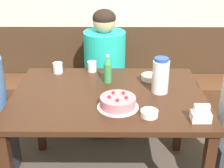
% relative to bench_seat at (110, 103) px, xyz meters
% --- Properties ---
extents(bench_seat, '(2.37, 0.38, 0.47)m').
position_rel_bench_seat_xyz_m(bench_seat, '(0.00, 0.00, 0.00)').
color(bench_seat, '#56331E').
rests_on(bench_seat, ground_plane).
extents(dining_table, '(1.29, 0.92, 0.75)m').
position_rel_bench_seat_xyz_m(dining_table, '(0.00, -0.83, 0.43)').
color(dining_table, '#381E11').
rests_on(dining_table, ground_plane).
extents(birthday_cake, '(0.26, 0.26, 0.09)m').
position_rel_bench_seat_xyz_m(birthday_cake, '(0.06, -1.01, 0.55)').
color(birthday_cake, white).
rests_on(birthday_cake, dining_table).
extents(water_pitcher, '(0.11, 0.11, 0.25)m').
position_rel_bench_seat_xyz_m(water_pitcher, '(0.35, -0.80, 0.64)').
color(water_pitcher, white).
rests_on(water_pitcher, dining_table).
extents(soju_bottle, '(0.06, 0.06, 0.21)m').
position_rel_bench_seat_xyz_m(soju_bottle, '(-0.01, -0.64, 0.62)').
color(soju_bottle, '#388E4C').
rests_on(soju_bottle, dining_table).
extents(napkin_holder, '(0.11, 0.08, 0.11)m').
position_rel_bench_seat_xyz_m(napkin_holder, '(0.53, -1.17, 0.56)').
color(napkin_holder, white).
rests_on(napkin_holder, dining_table).
extents(bowl_soup_white, '(0.13, 0.13, 0.04)m').
position_rel_bench_seat_xyz_m(bowl_soup_white, '(0.31, -0.59, 0.54)').
color(bowl_soup_white, white).
rests_on(bowl_soup_white, dining_table).
extents(bowl_rice_small, '(0.10, 0.10, 0.04)m').
position_rel_bench_seat_xyz_m(bowl_rice_small, '(0.25, -1.12, 0.54)').
color(bowl_rice_small, white).
rests_on(bowl_rice_small, dining_table).
extents(glass_water_tall, '(0.07, 0.07, 0.08)m').
position_rel_bench_seat_xyz_m(glass_water_tall, '(-0.13, -0.44, 0.56)').
color(glass_water_tall, silver).
rests_on(glass_water_tall, dining_table).
extents(glass_tumbler_short, '(0.07, 0.07, 0.08)m').
position_rel_bench_seat_xyz_m(glass_tumbler_short, '(-0.40, -0.47, 0.56)').
color(glass_tumbler_short, silver).
rests_on(glass_tumbler_short, dining_table).
extents(person_grey_tee, '(0.36, 0.36, 1.18)m').
position_rel_bench_seat_xyz_m(person_grey_tee, '(-0.04, -0.11, 0.34)').
color(person_grey_tee, '#33333D').
rests_on(person_grey_tee, ground_plane).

